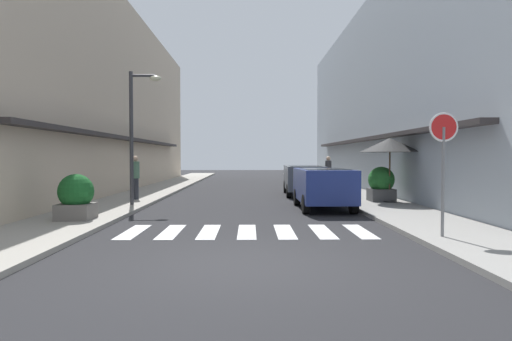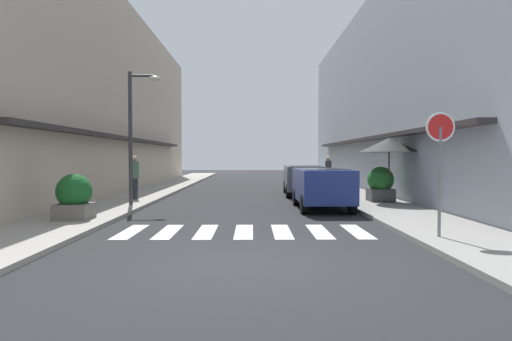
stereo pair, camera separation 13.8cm
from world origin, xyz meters
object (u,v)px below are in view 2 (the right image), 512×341
round_street_sign (440,141)px  pedestrian_walking_near (135,176)px  parked_car_near (322,184)px  cafe_umbrella (389,145)px  parked_car_mid (303,177)px  pedestrian_walking_far (328,172)px  planter_corner (74,197)px  street_lamp (136,123)px  planter_midblock (381,184)px

round_street_sign → pedestrian_walking_near: round_street_sign is taller
parked_car_near → pedestrian_walking_near: size_ratio=2.16×
cafe_umbrella → pedestrian_walking_near: 10.37m
parked_car_mid → round_street_sign: bearing=-82.2°
round_street_sign → parked_car_mid: bearing=97.8°
parked_car_mid → pedestrian_walking_far: size_ratio=2.52×
parked_car_mid → parked_car_near: bearing=-90.0°
planter_corner → cafe_umbrella: bearing=23.9°
street_lamp → round_street_sign: bearing=-38.6°
planter_midblock → planter_corner: bearing=-153.7°
round_street_sign → pedestrian_walking_near: size_ratio=1.52×
parked_car_near → round_street_sign: size_ratio=1.43×
parked_car_mid → cafe_umbrella: size_ratio=1.80×
planter_corner → pedestrian_walking_far: (9.23, 11.67, 0.33)m
street_lamp → planter_corner: size_ratio=3.82×
parked_car_mid → pedestrian_walking_far: pedestrian_walking_far is taller
parked_car_mid → round_street_sign: 12.15m
parked_car_near → parked_car_mid: (0.00, 5.86, 0.00)m
pedestrian_walking_far → parked_car_near: bearing=-76.7°
parked_car_mid → planter_corner: parked_car_mid is taller
planter_corner → planter_midblock: bearing=26.3°
street_lamp → pedestrian_walking_far: street_lamp is taller
cafe_umbrella → planter_corner: size_ratio=1.95×
planter_midblock → parked_car_mid: bearing=122.7°
parked_car_mid → street_lamp: (-6.81, -5.22, 2.23)m
pedestrian_walking_near → pedestrian_walking_far: size_ratio=1.01×
pedestrian_walking_near → parked_car_near: bearing=-175.2°
cafe_umbrella → pedestrian_walking_far: 7.27m
planter_midblock → pedestrian_walking_far: pedestrian_walking_far is taller
parked_car_near → planter_corner: parked_car_near is taller
planter_corner → pedestrian_walking_far: bearing=51.7°
round_street_sign → planter_corner: round_street_sign is taller
parked_car_mid → street_lamp: 8.87m
cafe_umbrella → planter_midblock: size_ratio=1.82×
round_street_sign → planter_corner: bearing=162.8°
street_lamp → cafe_umbrella: size_ratio=1.96×
pedestrian_walking_far → pedestrian_walking_near: bearing=-122.9°
pedestrian_walking_far → parked_car_mid: bearing=-98.6°
round_street_sign → cafe_umbrella: round_street_sign is taller
parked_car_mid → round_street_sign: round_street_sign is taller
round_street_sign → pedestrian_walking_near: bearing=135.9°
cafe_umbrella → pedestrian_walking_far: size_ratio=1.39×
parked_car_near → street_lamp: size_ratio=0.80×
planter_midblock → pedestrian_walking_near: (-10.01, 0.86, 0.28)m
round_street_sign → planter_midblock: (0.97, 7.88, -1.42)m
pedestrian_walking_near → cafe_umbrella: bearing=-162.8°
street_lamp → pedestrian_walking_near: 2.94m
street_lamp → planter_midblock: size_ratio=3.56×
planter_corner → pedestrian_walking_near: 5.90m
street_lamp → pedestrian_walking_far: (8.48, 7.78, -2.08)m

